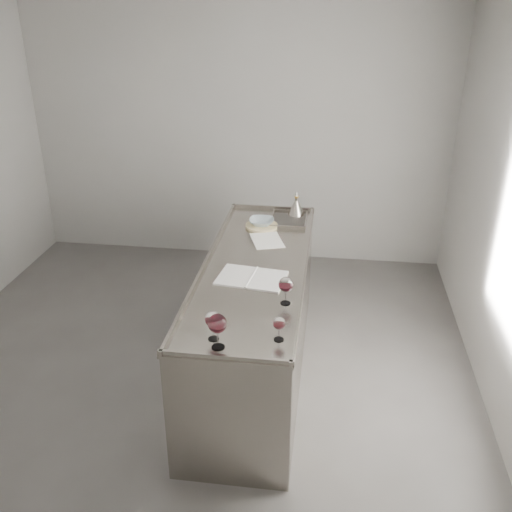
# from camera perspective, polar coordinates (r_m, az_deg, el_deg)

# --- Properties ---
(room_shell) EXTENTS (4.54, 5.04, 2.84)m
(room_shell) POSITION_cam_1_polar(r_m,az_deg,el_deg) (3.86, -8.14, 3.69)
(room_shell) COLOR #494745
(room_shell) RESTS_ON ground
(counter) EXTENTS (0.77, 2.42, 0.97)m
(counter) POSITION_cam_1_polar(r_m,az_deg,el_deg) (4.44, -0.11, -6.36)
(counter) COLOR gray
(counter) RESTS_ON ground
(wine_glass_left) EXTENTS (0.09, 0.09, 0.18)m
(wine_glass_left) POSITION_cam_1_polar(r_m,az_deg,el_deg) (3.31, -4.33, -6.40)
(wine_glass_left) COLOR white
(wine_glass_left) RESTS_ON counter
(wine_glass_middle) EXTENTS (0.11, 0.11, 0.22)m
(wine_glass_middle) POSITION_cam_1_polar(r_m,az_deg,el_deg) (3.23, -3.89, -6.84)
(wine_glass_middle) COLOR white
(wine_glass_middle) RESTS_ON counter
(wine_glass_right) EXTENTS (0.10, 0.10, 0.19)m
(wine_glass_right) POSITION_cam_1_polar(r_m,az_deg,el_deg) (3.66, 3.00, -2.92)
(wine_glass_right) COLOR white
(wine_glass_right) RESTS_ON counter
(wine_glass_small) EXTENTS (0.07, 0.07, 0.15)m
(wine_glass_small) POSITION_cam_1_polar(r_m,az_deg,el_deg) (3.31, 2.33, -6.82)
(wine_glass_small) COLOR white
(wine_glass_small) RESTS_ON counter
(notebook) EXTENTS (0.50, 0.38, 0.02)m
(notebook) POSITION_cam_1_polar(r_m,az_deg,el_deg) (4.02, -0.46, -2.20)
(notebook) COLOR silver
(notebook) RESTS_ON counter
(loose_paper_top) EXTENTS (0.32, 0.39, 0.00)m
(loose_paper_top) POSITION_cam_1_polar(r_m,az_deg,el_deg) (4.63, 1.11, 1.57)
(loose_paper_top) COLOR white
(loose_paper_top) RESTS_ON counter
(trivet) EXTENTS (0.33, 0.33, 0.02)m
(trivet) POSITION_cam_1_polar(r_m,az_deg,el_deg) (4.90, 0.57, 3.05)
(trivet) COLOR #D4BF89
(trivet) RESTS_ON counter
(ceramic_bowl) EXTENTS (0.22, 0.22, 0.05)m
(ceramic_bowl) POSITION_cam_1_polar(r_m,az_deg,el_deg) (4.88, 0.57, 3.44)
(ceramic_bowl) COLOR #92A2AA
(ceramic_bowl) RESTS_ON trivet
(wine_funnel) EXTENTS (0.15, 0.15, 0.22)m
(wine_funnel) POSITION_cam_1_polar(r_m,az_deg,el_deg) (5.16, 4.05, 4.85)
(wine_funnel) COLOR #A1988F
(wine_funnel) RESTS_ON counter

